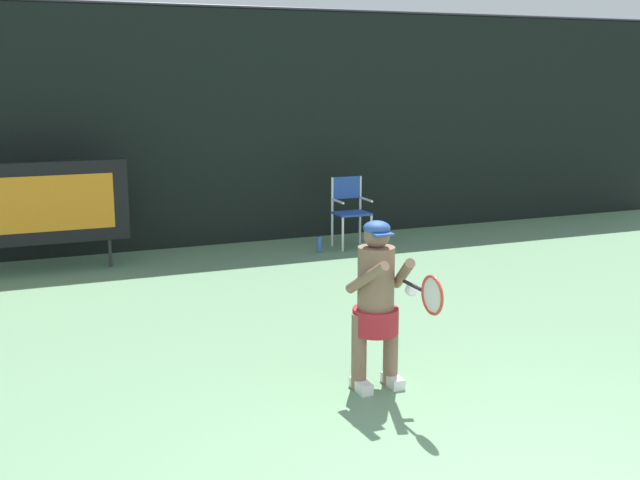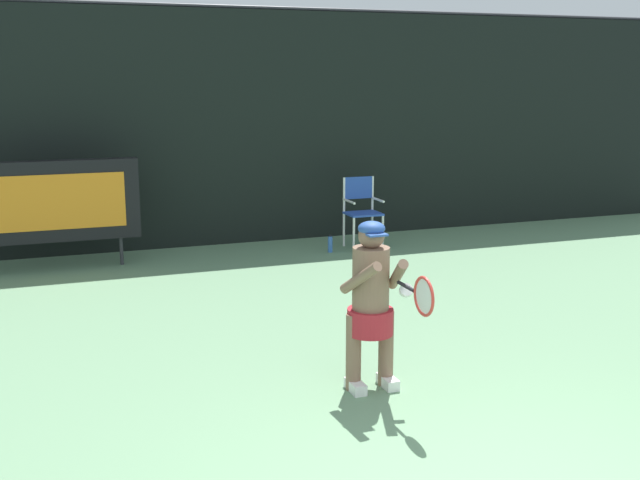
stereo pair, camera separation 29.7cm
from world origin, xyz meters
name	(u,v)px [view 1 (the left image)]	position (x,y,z in m)	size (l,w,h in m)	color
backdrop_screen	(195,129)	(0.00, 8.50, 1.81)	(18.00, 0.12, 3.66)	black
scoreboard	(44,203)	(-2.30, 7.60, 0.95)	(2.20, 0.21, 1.50)	black
umpire_chair	(350,207)	(2.15, 7.51, 0.62)	(0.52, 0.44, 1.08)	white
water_bottle	(319,244)	(1.56, 7.32, 0.12)	(0.07, 0.07, 0.27)	#396ABE
tennis_player	(376,299)	(0.03, 2.32, 0.78)	(0.53, 0.61, 1.44)	white
tennis_racket	(431,294)	(0.17, 1.68, 0.97)	(0.03, 0.60, 0.31)	black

